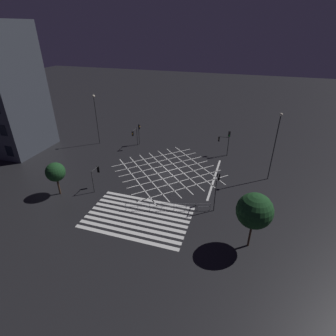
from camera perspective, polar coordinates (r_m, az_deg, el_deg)
name	(u,v)px	position (r m, az deg, el deg)	size (l,w,h in m)	color
ground_plane	(168,171)	(41.57, 0.00, -0.62)	(200.00, 200.00, 0.00)	black
road_markings	(153,197)	(35.48, -3.21, -6.32)	(18.58, 25.13, 0.01)	silver
traffic_light_nw_cross	(134,134)	(49.15, -7.31, 7.32)	(0.36, 2.10, 3.64)	#2D2D30
traffic_light_se_cross	(217,184)	(32.65, 10.64, -3.50)	(0.36, 2.28, 4.38)	#2D2D30
traffic_light_nw_main	(139,130)	(50.37, -6.29, 8.22)	(0.39, 0.36, 4.07)	#2D2D30
traffic_light_sw_cross	(96,173)	(37.27, -15.36, -1.13)	(0.36, 1.93, 3.36)	#2D2D30
traffic_light_ne_main	(223,141)	(46.67, 11.82, 5.69)	(1.92, 0.36, 3.58)	#2D2D30
traffic_light_ne_cross	(229,138)	(46.58, 13.10, 6.30)	(0.36, 0.39, 4.50)	#2D2D30
street_lamp_east	(96,111)	(51.15, -15.49, 11.81)	(0.49, 0.49, 9.42)	#2D2D30
street_lamp_west	(276,140)	(39.54, 22.41, 5.73)	(0.43, 0.43, 10.14)	#2D2D30
street_tree_near	(55,172)	(37.34, -23.31, -0.83)	(2.54, 2.54, 4.69)	#473323
street_tree_far	(255,211)	(26.96, 18.33, -8.85)	(3.59, 3.59, 6.33)	#473323
pedestrian_railing	(168,206)	(32.68, 0.00, -8.26)	(10.03, 3.22, 1.05)	gray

